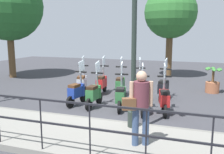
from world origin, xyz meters
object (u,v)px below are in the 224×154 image
(scooter_near_2, at_px, (121,95))
(scooter_far_0, at_px, (163,87))
(tree_distant, at_px, (170,13))
(scooter_near_0, at_px, (164,98))
(tree_large, at_px, (8,6))
(scooter_far_4, at_px, (82,82))
(potted_palm, at_px, (213,82))
(scooter_near_3, at_px, (94,93))
(pedestrian_with_bag, at_px, (140,103))
(lamp_post_near, at_px, (134,55))
(scooter_far_2, at_px, (120,84))
(scooter_near_4, at_px, (77,91))
(scooter_far_1, at_px, (140,86))
(scooter_far_3, at_px, (102,82))
(scooter_near_1, at_px, (142,98))

(scooter_near_2, height_order, scooter_far_0, same)
(tree_distant, xyz_separation_m, scooter_far_0, (-5.02, -0.35, -3.06))
(scooter_near_0, height_order, scooter_near_2, same)
(tree_large, bearing_deg, scooter_far_4, -112.60)
(potted_palm, height_order, scooter_near_3, scooter_near_3)
(pedestrian_with_bag, bearing_deg, scooter_near_3, 15.36)
(lamp_post_near, height_order, scooter_near_3, lamp_post_near)
(tree_distant, relative_size, scooter_near_2, 3.24)
(potted_palm, bearing_deg, scooter_near_2, 139.23)
(potted_palm, bearing_deg, scooter_far_0, 134.84)
(scooter_far_2, bearing_deg, pedestrian_with_bag, -167.04)
(potted_palm, xyz_separation_m, scooter_far_2, (-1.75, 3.52, 0.04))
(potted_palm, height_order, scooter_near_4, scooter_near_4)
(potted_palm, bearing_deg, scooter_far_1, 124.26)
(pedestrian_with_bag, xyz_separation_m, tree_large, (6.49, 8.68, 2.80))
(scooter_near_0, height_order, scooter_near_4, same)
(tree_distant, bearing_deg, scooter_near_2, 172.97)
(scooter_near_0, bearing_deg, scooter_far_2, 37.72)
(lamp_post_near, distance_m, scooter_far_3, 4.35)
(scooter_far_3, bearing_deg, scooter_near_4, 166.93)
(scooter_far_0, distance_m, scooter_far_2, 1.70)
(potted_palm, xyz_separation_m, scooter_near_3, (-3.50, 3.92, 0.04))
(tree_distant, xyz_separation_m, scooter_far_1, (-5.07, 0.55, -3.06))
(scooter_near_1, bearing_deg, tree_large, 51.07)
(scooter_near_0, bearing_deg, pedestrian_with_bag, 164.74)
(potted_palm, relative_size, scooter_near_0, 0.69)
(scooter_near_3, bearing_deg, potted_palm, -45.90)
(lamp_post_near, distance_m, potted_palm, 5.81)
(potted_palm, distance_m, scooter_far_3, 4.65)
(scooter_near_1, xyz_separation_m, scooter_far_1, (1.77, 0.47, 0.00))
(potted_palm, height_order, scooter_near_0, scooter_near_0)
(scooter_near_3, bearing_deg, scooter_far_2, -10.59)
(scooter_near_0, bearing_deg, scooter_near_3, 80.49)
(scooter_far_3, bearing_deg, scooter_far_0, -96.77)
(scooter_near_4, bearing_deg, tree_large, 64.84)
(scooter_far_2, height_order, scooter_far_3, same)
(scooter_near_0, distance_m, scooter_far_1, 1.94)
(scooter_near_2, xyz_separation_m, scooter_far_2, (1.72, 0.53, 0.00))
(pedestrian_with_bag, relative_size, scooter_near_4, 1.03)
(lamp_post_near, xyz_separation_m, pedestrian_with_bag, (-0.98, -0.38, -0.89))
(scooter_near_3, relative_size, scooter_far_4, 1.00)
(lamp_post_near, distance_m, tree_distant, 8.54)
(pedestrian_with_bag, xyz_separation_m, scooter_near_3, (2.66, 2.14, -0.60))
(potted_palm, xyz_separation_m, scooter_far_1, (-1.85, 2.72, 0.04))
(pedestrian_with_bag, xyz_separation_m, potted_palm, (6.16, -1.78, -0.63))
(pedestrian_with_bag, distance_m, potted_palm, 6.44)
(tree_large, distance_m, scooter_near_1, 9.73)
(scooter_far_4, bearing_deg, scooter_far_3, -89.19)
(scooter_near_1, xyz_separation_m, scooter_near_3, (0.12, 1.68, 0.00))
(scooter_near_0, distance_m, scooter_near_3, 2.33)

